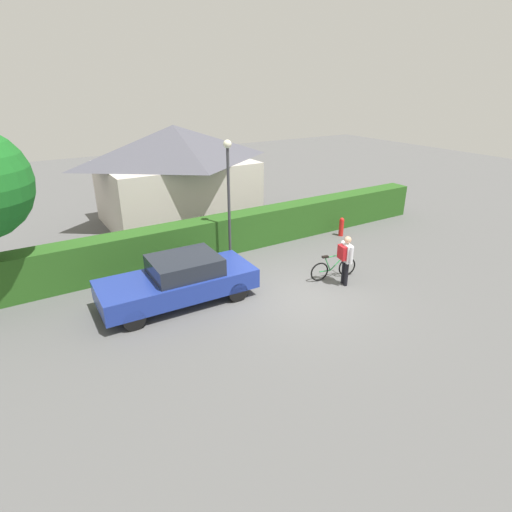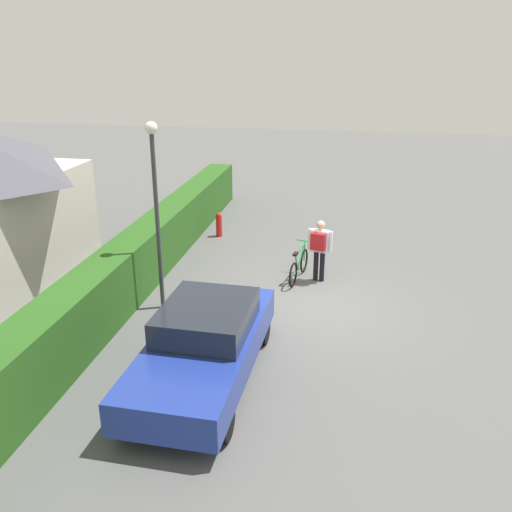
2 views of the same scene
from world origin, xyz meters
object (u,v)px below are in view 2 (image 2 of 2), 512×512
object	(u,v)px
parked_car_near	(205,343)
bicycle	(299,266)
fire_hydrant	(219,224)
street_lamp	(155,193)
person_rider	(320,245)

from	to	relation	value
parked_car_near	bicycle	bearing A→B (deg)	-13.74
parked_car_near	fire_hydrant	size ratio (longest dim) A/B	5.73
street_lamp	fire_hydrant	bearing A→B (deg)	-0.53
bicycle	street_lamp	size ratio (longest dim) A/B	0.39
person_rider	street_lamp	distance (m)	4.59
person_rider	fire_hydrant	xyz separation A→B (m)	(3.11, 3.50, -0.60)
parked_car_near	person_rider	world-z (taller)	person_rider
parked_car_near	bicycle	world-z (taller)	parked_car_near
bicycle	street_lamp	xyz separation A→B (m)	(-2.30, 3.02, 2.45)
person_rider	fire_hydrant	size ratio (longest dim) A/B	2.07
bicycle	person_rider	size ratio (longest dim) A/B	1.03
parked_car_near	bicycle	size ratio (longest dim) A/B	2.70
parked_car_near	person_rider	size ratio (longest dim) A/B	2.77
street_lamp	parked_car_near	bearing A→B (deg)	-146.24
bicycle	fire_hydrant	xyz separation A→B (m)	(3.08, 2.97, 0.04)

